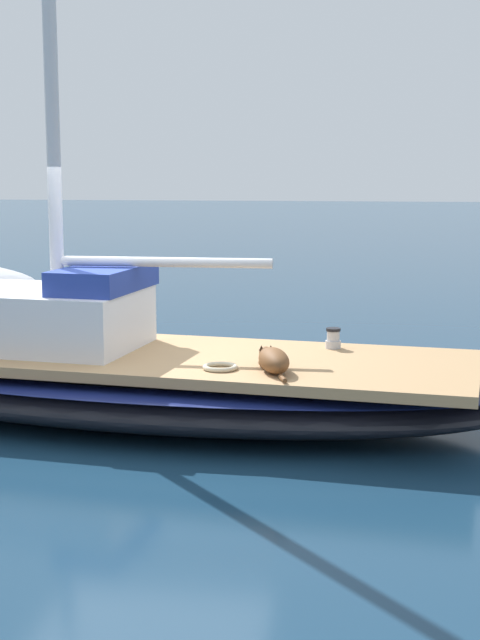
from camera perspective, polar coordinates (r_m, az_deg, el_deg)
The scene contains 6 objects.
ground_plane at distance 9.61m, azimuth -5.95°, elevation -5.82°, with size 120.00×120.00×0.00m, color navy.
sailboat_main at distance 9.52m, azimuth -5.99°, elevation -3.88°, with size 3.45×7.51×0.66m.
cabin_house at distance 9.86m, azimuth -12.09°, elevation 0.39°, with size 1.68×2.39×0.84m.
dog_brown at distance 8.51m, azimuth 2.02°, elevation -2.44°, with size 0.93×0.43×0.22m.
deck_winch at distance 9.64m, azimuth 5.70°, elevation -1.15°, with size 0.16×0.16×0.21m.
coiled_rope at distance 8.61m, azimuth -1.22°, elevation -2.88°, with size 0.32×0.32×0.04m, color beige.
Camera 1 is at (-9.00, -2.23, 2.50)m, focal length 52.55 mm.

